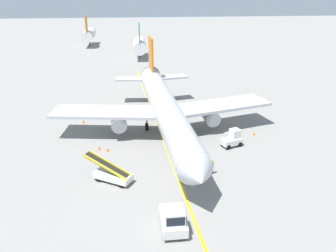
% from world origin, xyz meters
% --- Properties ---
extents(ground_plane, '(300.00, 300.00, 0.00)m').
position_xyz_m(ground_plane, '(0.00, 0.00, 0.00)').
color(ground_plane, gray).
extents(taxi_line_yellow, '(7.11, 79.73, 0.01)m').
position_xyz_m(taxi_line_yellow, '(-0.43, 5.00, 0.00)').
color(taxi_line_yellow, yellow).
rests_on(taxi_line_yellow, ground).
extents(airliner, '(28.51, 35.34, 10.10)m').
position_xyz_m(airliner, '(-0.48, 11.84, 3.42)').
color(airliner, '#B2B5BA').
rests_on(airliner, ground).
extents(pushback_tug, '(2.02, 3.66, 2.20)m').
position_xyz_m(pushback_tug, '(-1.32, -7.10, 0.99)').
color(pushback_tug, silver).
rests_on(pushback_tug, ground).
extents(baggage_tug_near_wing, '(2.71, 2.11, 2.10)m').
position_xyz_m(baggage_tug_near_wing, '(7.15, 7.46, 0.93)').
color(baggage_tug_near_wing, silver).
rests_on(baggage_tug_near_wing, ground).
extents(belt_loader_forward_hold, '(4.95, 3.59, 2.59)m').
position_xyz_m(belt_loader_forward_hold, '(-6.60, 0.71, 0.78)').
color(belt_loader_forward_hold, silver).
rests_on(belt_loader_forward_hold, ground).
extents(ground_crew_marshaller, '(0.36, 0.24, 1.70)m').
position_xyz_m(ground_crew_marshaller, '(3.42, 1.25, 0.91)').
color(ground_crew_marshaller, '#26262D').
rests_on(ground_crew_marshaller, ground).
extents(safety_cone_nose_left, '(0.36, 0.36, 0.44)m').
position_xyz_m(safety_cone_nose_left, '(10.71, 10.34, 0.22)').
color(safety_cone_nose_left, orange).
rests_on(safety_cone_nose_left, ground).
extents(safety_cone_nose_right, '(0.36, 0.36, 0.44)m').
position_xyz_m(safety_cone_nose_right, '(-7.49, 7.37, 0.22)').
color(safety_cone_nose_right, orange).
rests_on(safety_cone_nose_right, ground).
extents(safety_cone_wingtip_left, '(0.36, 0.36, 0.44)m').
position_xyz_m(safety_cone_wingtip_left, '(2.59, 14.62, 0.22)').
color(safety_cone_wingtip_left, orange).
rests_on(safety_cone_wingtip_left, ground).
extents(safety_cone_wingtip_right, '(0.36, 0.36, 0.44)m').
position_xyz_m(safety_cone_wingtip_right, '(-11.42, 16.36, 0.22)').
color(safety_cone_wingtip_right, orange).
rests_on(safety_cone_wingtip_right, ground).
extents(safety_cone_tail_area, '(0.36, 0.36, 0.44)m').
position_xyz_m(safety_cone_tail_area, '(-8.49, 7.83, 0.22)').
color(safety_cone_tail_area, orange).
rests_on(safety_cone_tail_area, ground).
extents(distant_aircraft_mid_left, '(3.00, 10.10, 8.80)m').
position_xyz_m(distant_aircraft_mid_left, '(-17.21, 75.38, 3.22)').
color(distant_aircraft_mid_left, silver).
rests_on(distant_aircraft_mid_left, ground).
extents(distant_aircraft_mid_right, '(3.00, 10.10, 8.80)m').
position_xyz_m(distant_aircraft_mid_right, '(-3.10, 57.62, 3.22)').
color(distant_aircraft_mid_right, silver).
rests_on(distant_aircraft_mid_right, ground).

